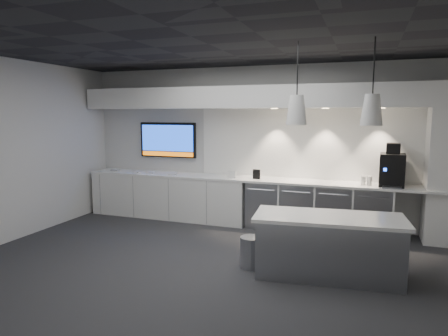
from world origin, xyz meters
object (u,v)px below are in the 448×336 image
at_px(wall_tv, 168,140).
at_px(bin, 251,252).
at_px(island, 328,246).
at_px(coffee_machine, 392,168).

xyz_separation_m(wall_tv, bin, (2.47, -2.32, -1.34)).
height_order(island, coffee_machine, coffee_machine).
relative_size(wall_tv, coffee_machine, 1.74).
bearing_deg(island, coffee_machine, 61.56).
bearing_deg(bin, island, 3.12).
xyz_separation_m(bin, coffee_machine, (1.85, 2.07, 0.98)).
bearing_deg(island, bin, 177.07).
distance_m(bin, coffee_machine, 2.95).
height_order(island, bin, island).
height_order(wall_tv, bin, wall_tv).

